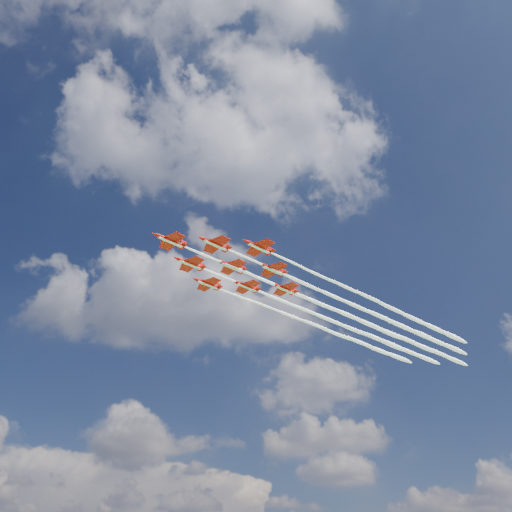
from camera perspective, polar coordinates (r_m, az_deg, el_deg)
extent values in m
cylinder|color=#A90E09|center=(134.20, -9.74, 1.73)|extent=(6.69, 5.51, 1.05)
cone|color=#A90E09|center=(132.52, -11.51, 2.47)|extent=(2.16, 2.00, 1.05)
cone|color=#A90E09|center=(135.92, -8.11, 1.04)|extent=(1.72, 1.63, 0.96)
ellipsoid|color=black|center=(133.76, -10.42, 2.17)|extent=(2.11, 1.91, 0.68)
cube|color=#A90E09|center=(134.35, -9.56, 1.64)|extent=(7.80, 8.83, 0.13)
cube|color=#A90E09|center=(135.65, -8.35, 1.14)|extent=(3.17, 3.54, 0.11)
cube|color=#A90E09|center=(136.22, -8.25, 1.41)|extent=(1.29, 1.04, 1.72)
cube|color=white|center=(133.92, -9.76, 1.56)|extent=(6.20, 5.07, 0.11)
cylinder|color=#A90E09|center=(133.92, -4.68, 1.38)|extent=(6.69, 5.51, 1.05)
cone|color=#A90E09|center=(131.87, -6.39, 2.12)|extent=(2.16, 2.00, 1.05)
cone|color=#A90E09|center=(135.98, -3.13, 0.69)|extent=(1.72, 1.63, 0.96)
ellipsoid|color=black|center=(133.33, -5.35, 1.82)|extent=(2.11, 1.91, 0.68)
cube|color=#A90E09|center=(134.11, -4.51, 1.29)|extent=(7.80, 8.83, 0.13)
cube|color=#A90E09|center=(135.66, -3.36, 0.79)|extent=(3.17, 3.54, 0.11)
cube|color=#A90E09|center=(136.24, -3.28, 1.06)|extent=(1.29, 1.04, 1.72)
cube|color=white|center=(133.65, -4.69, 1.21)|extent=(6.20, 5.07, 0.11)
cylinder|color=#A90E09|center=(142.69, -7.52, -0.88)|extent=(6.69, 5.51, 1.05)
cone|color=#A90E09|center=(140.77, -9.15, -0.21)|extent=(2.16, 2.00, 1.05)
cone|color=#A90E09|center=(144.62, -6.02, -1.49)|extent=(1.72, 1.63, 0.96)
ellipsoid|color=black|center=(142.14, -8.15, -0.47)|extent=(2.11, 1.91, 0.68)
cube|color=#A90E09|center=(142.87, -7.36, -0.96)|extent=(7.80, 8.83, 0.13)
cube|color=#A90E09|center=(144.33, -6.24, -1.40)|extent=(3.17, 3.54, 0.11)
cube|color=#A90E09|center=(144.87, -6.15, -1.14)|extent=(1.29, 1.04, 1.72)
cube|color=white|center=(142.43, -7.53, -1.04)|extent=(6.20, 5.07, 0.11)
cylinder|color=#A90E09|center=(134.69, 0.36, 1.02)|extent=(6.69, 5.51, 1.05)
cone|color=#A90E09|center=(132.28, -1.25, 1.76)|extent=(2.16, 2.00, 1.05)
cone|color=#A90E09|center=(137.06, 1.82, 0.34)|extent=(1.72, 1.63, 0.96)
ellipsoid|color=black|center=(133.96, -0.28, 1.46)|extent=(2.11, 1.91, 0.68)
cube|color=#A90E09|center=(134.91, 0.51, 0.93)|extent=(7.80, 8.83, 0.13)
cube|color=#A90E09|center=(136.70, 1.60, 0.44)|extent=(3.17, 3.54, 0.11)
cube|color=#A90E09|center=(137.29, 1.66, 0.71)|extent=(1.29, 1.04, 1.72)
cube|color=white|center=(134.41, 0.36, 0.85)|extent=(6.20, 5.07, 0.11)
cylinder|color=#A90E09|center=(142.88, -2.77, -1.21)|extent=(6.69, 5.51, 1.05)
cone|color=#A90E09|center=(140.61, -4.34, -0.55)|extent=(2.16, 2.00, 1.05)
cone|color=#A90E09|center=(145.12, -1.34, -1.81)|extent=(1.72, 1.63, 0.96)
ellipsoid|color=black|center=(142.19, -3.38, -0.80)|extent=(2.11, 1.91, 0.68)
cube|color=#A90E09|center=(143.09, -2.62, -1.29)|extent=(7.80, 8.83, 0.13)
cube|color=#A90E09|center=(144.78, -1.55, -1.72)|extent=(3.17, 3.54, 0.11)
cube|color=#A90E09|center=(145.34, -1.48, -1.46)|extent=(1.29, 1.04, 1.72)
cube|color=white|center=(142.62, -2.77, -1.37)|extent=(6.20, 5.07, 0.11)
cylinder|color=#A90E09|center=(151.64, -5.55, -3.19)|extent=(6.69, 5.51, 1.05)
cone|color=#A90E09|center=(149.50, -7.07, -2.59)|extent=(2.16, 2.00, 1.05)
cone|color=#A90E09|center=(153.75, -4.16, -3.73)|extent=(1.72, 1.63, 0.96)
ellipsoid|color=black|center=(150.99, -6.14, -2.81)|extent=(2.11, 1.91, 0.68)
cube|color=#A90E09|center=(151.83, -5.40, -3.26)|extent=(7.80, 8.83, 0.13)
cube|color=#A90E09|center=(153.43, -4.36, -3.65)|extent=(3.17, 3.54, 0.11)
cube|color=#A90E09|center=(153.96, -4.29, -3.39)|extent=(1.29, 1.04, 1.72)
cube|color=white|center=(151.40, -5.56, -3.34)|extent=(6.20, 5.07, 0.11)
cylinder|color=#A90E09|center=(144.04, 1.93, -1.53)|extent=(6.69, 5.51, 1.05)
cone|color=#A90E09|center=(141.45, 0.46, -0.88)|extent=(2.16, 2.00, 1.05)
cone|color=#A90E09|center=(146.58, 3.28, -2.12)|extent=(1.72, 1.63, 0.96)
ellipsoid|color=black|center=(143.23, 1.35, -1.13)|extent=(2.11, 1.91, 0.68)
cube|color=#A90E09|center=(144.28, 2.08, -1.61)|extent=(7.80, 8.83, 0.13)
cube|color=#A90E09|center=(146.19, 3.08, -2.03)|extent=(3.17, 3.54, 0.11)
cube|color=#A90E09|center=(146.76, 3.13, -1.77)|extent=(1.29, 1.04, 1.72)
cube|color=white|center=(143.79, 1.94, -1.69)|extent=(6.20, 5.07, 0.11)
cylinder|color=#A90E09|center=(152.23, -1.08, -3.49)|extent=(6.69, 5.51, 1.05)
cone|color=#A90E09|center=(149.79, -2.53, -2.90)|extent=(2.16, 2.00, 1.05)
cone|color=#A90E09|center=(154.63, 0.24, -4.01)|extent=(1.72, 1.63, 0.96)
ellipsoid|color=black|center=(151.46, -1.66, -3.11)|extent=(2.11, 1.91, 0.68)
cube|color=#A90E09|center=(152.46, -0.94, -3.56)|extent=(7.80, 8.83, 0.13)
cube|color=#A90E09|center=(154.27, 0.04, -3.94)|extent=(3.17, 3.54, 0.11)
cube|color=#A90E09|center=(154.81, 0.10, -3.68)|extent=(1.29, 1.04, 1.72)
cube|color=white|center=(151.99, -1.09, -3.64)|extent=(6.20, 5.07, 0.11)
cylinder|color=#A90E09|center=(153.74, 3.32, -3.76)|extent=(6.69, 5.51, 1.05)
cone|color=#A90E09|center=(151.00, 1.96, -3.19)|extent=(2.16, 2.00, 1.05)
cone|color=#A90E09|center=(156.41, 4.56, -4.27)|extent=(1.72, 1.63, 0.96)
ellipsoid|color=black|center=(152.85, 2.78, -3.40)|extent=(2.11, 1.91, 0.68)
cube|color=#A90E09|center=(154.00, 3.45, -3.83)|extent=(7.80, 8.83, 0.13)
cube|color=#A90E09|center=(156.01, 4.38, -4.20)|extent=(3.17, 3.54, 0.11)
cube|color=#A90E09|center=(156.55, 4.41, -3.95)|extent=(1.29, 1.04, 1.72)
cube|color=white|center=(153.50, 3.33, -3.91)|extent=(6.20, 5.07, 0.11)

